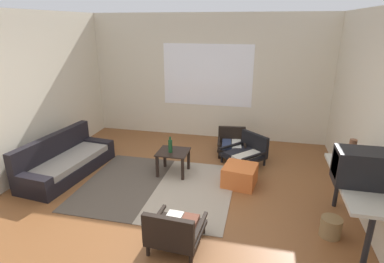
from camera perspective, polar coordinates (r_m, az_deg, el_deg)
name	(u,v)px	position (r m, az deg, el deg)	size (l,w,h in m)	color
ground_plane	(168,205)	(4.62, -4.36, -13.34)	(7.80, 7.80, 0.00)	brown
far_wall_with_window	(208,77)	(6.96, 2.91, 9.88)	(5.60, 0.13, 2.70)	beige
side_wall_right	(384,123)	(4.41, 31.73, 1.38)	(0.12, 6.60, 2.70)	beige
side_wall_left	(10,100)	(5.68, -30.42, 5.08)	(0.12, 6.60, 2.70)	beige
area_rug	(157,187)	(5.09, -6.40, -10.04)	(2.38, 2.02, 0.01)	#4C4238
couch	(65,162)	(5.82, -22.22, -5.23)	(0.88, 1.85, 0.68)	black
coffee_table	(173,156)	(5.36, -3.48, -4.57)	(0.52, 0.50, 0.41)	black
armchair_by_window	(232,142)	(6.27, 7.28, -1.95)	(0.61, 0.62, 0.50)	black
armchair_striped_foreground	(175,231)	(3.73, -3.23, -17.72)	(0.63, 0.67, 0.55)	black
armchair_corner	(246,151)	(5.86, 9.96, -3.57)	(0.90, 0.90, 0.54)	black
ottoman_orange	(240,175)	(5.11, 8.76, -7.96)	(0.50, 0.50, 0.33)	#D1662D
console_shelf	(354,186)	(4.13, 27.65, -8.86)	(0.44, 1.49, 0.78)	#B2AD9E
crt_television	(361,167)	(3.92, 28.60, -5.82)	(0.55, 0.35, 0.40)	black
clay_vase	(351,157)	(4.33, 27.10, -4.20)	(0.19, 0.19, 0.37)	brown
glass_bottle	(170,146)	(5.26, -4.01, -2.63)	(0.07, 0.07, 0.28)	#194723
wicker_basket	(331,227)	(4.33, 24.12, -15.73)	(0.25, 0.25, 0.25)	olive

